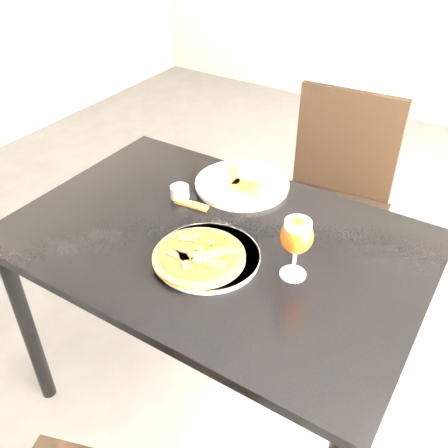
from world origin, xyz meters
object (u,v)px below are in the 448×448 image
Objects in this scene: pizza at (199,255)px; beer_glass at (297,236)px; chair_far at (330,201)px; dining_table at (215,260)px.

beer_glass is at bearing 20.98° from pizza.
pizza is (-0.07, -0.82, 0.26)m from chair_far.
chair_far is 0.83m from beer_glass.
pizza is (0.03, -0.12, 0.11)m from dining_table.
chair_far reaches higher than dining_table.
chair_far is (0.10, 0.70, -0.14)m from dining_table.
beer_glass is at bearing -81.64° from chair_far.
beer_glass is at bearing -6.53° from dining_table.
beer_glass is (0.27, -0.03, 0.22)m from dining_table.
dining_table is 0.72m from chair_far.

